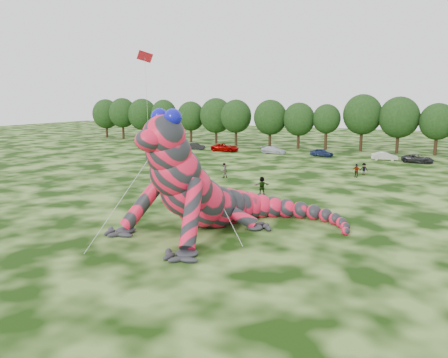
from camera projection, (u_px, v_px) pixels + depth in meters
ground at (130, 227)px, 33.65m from camera, size 240.00×240.00×0.00m
inflatable_gecko at (213, 168)px, 33.04m from camera, size 20.31×22.16×9.14m
flying_kite at (145, 66)px, 42.66m from camera, size 2.94×3.97×14.62m
tree_0 at (106, 118)px, 108.89m from camera, size 6.91×6.22×9.51m
tree_1 at (123, 119)px, 105.08m from camera, size 6.74×6.07×9.81m
tree_2 at (143, 119)px, 103.37m from camera, size 7.04×6.34×9.64m
tree_3 at (164, 121)px, 98.68m from camera, size 5.81×5.23×9.44m
tree_4 at (191, 122)px, 97.48m from camera, size 6.22×5.60×9.06m
tree_5 at (216, 121)px, 94.30m from camera, size 7.16×6.44×9.80m
tree_6 at (236, 123)px, 90.33m from camera, size 6.52×5.86×9.49m
tree_7 at (270, 124)px, 87.14m from camera, size 6.68×6.01×9.48m
tree_8 at (299, 126)px, 84.77m from camera, size 6.14×5.53×8.94m
tree_9 at (326, 127)px, 82.78m from camera, size 5.27×4.74×8.68m
tree_10 at (362, 123)px, 80.90m from camera, size 7.09×6.38×10.50m
tree_11 at (399, 125)px, 77.79m from camera, size 7.01×6.31×10.07m
tree_12 at (437, 129)px, 74.74m from camera, size 5.99×5.39×8.97m
car_0 at (166, 143)px, 89.88m from camera, size 4.51×2.36×1.47m
car_1 at (195, 146)px, 84.08m from camera, size 4.07×2.13×1.28m
car_2 at (225, 147)px, 81.17m from camera, size 5.45×2.92×1.45m
car_3 at (274, 150)px, 77.66m from camera, size 4.74×2.30×1.33m
car_4 at (322, 153)px, 74.10m from camera, size 4.03×2.03×1.32m
car_5 at (385, 156)px, 69.49m from camera, size 4.23×2.06×1.33m
car_6 at (418, 159)px, 66.77m from camera, size 4.88×2.72×1.29m
spectator_0 at (164, 170)px, 55.39m from camera, size 0.68×0.66×1.58m
spectator_4 at (171, 153)px, 70.98m from camera, size 0.71×0.98×1.87m
spectator_3 at (356, 171)px, 54.45m from camera, size 1.06×0.64×1.69m
spectator_5 at (262, 186)px, 44.79m from camera, size 1.69×1.52×1.87m
spectator_1 at (224, 170)px, 54.11m from camera, size 1.10×1.16×1.88m
spectator_2 at (364, 169)px, 56.06m from camera, size 1.02×0.60×1.57m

